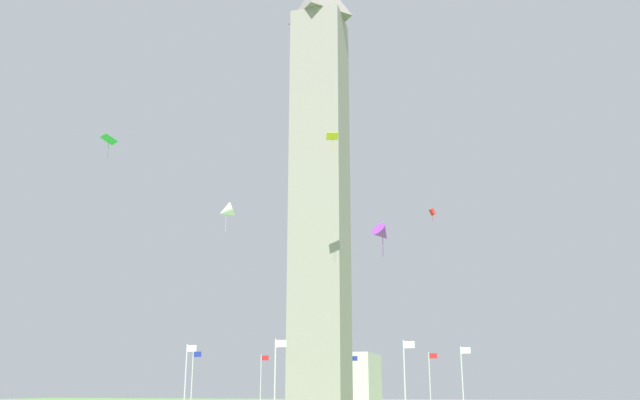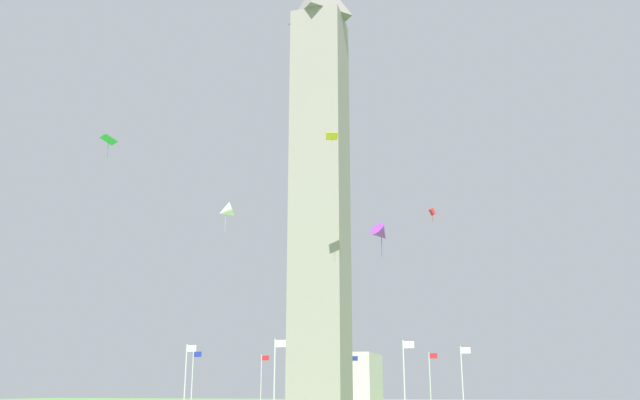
{
  "view_description": "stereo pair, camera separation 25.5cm",
  "coord_description": "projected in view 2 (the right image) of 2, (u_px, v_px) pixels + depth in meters",
  "views": [
    {
      "loc": [
        20.26,
        -75.41,
        2.83
      ],
      "look_at": [
        0.0,
        0.0,
        25.2
      ],
      "focal_mm": 37.18,
      "sensor_mm": 36.0,
      "label": 1
    },
    {
      "loc": [
        20.51,
        -75.34,
        2.83
      ],
      "look_at": [
        0.0,
        0.0,
        25.2
      ],
      "focal_mm": 37.18,
      "sensor_mm": 36.0,
      "label": 2
    }
  ],
  "objects": [
    {
      "name": "kite_white_delta",
      "position": [
        226.0,
        211.0,
        62.96
      ],
      "size": [
        2.09,
        1.88,
        2.89
      ],
      "color": "white"
    },
    {
      "name": "flagpole_s",
      "position": [
        193.0,
        379.0,
        79.4
      ],
      "size": [
        1.12,
        0.14,
        7.37
      ],
      "color": "silver",
      "rests_on": "ground"
    },
    {
      "name": "distant_building",
      "position": [
        337.0,
        378.0,
        151.75
      ],
      "size": [
        18.5,
        16.48,
        10.7
      ],
      "color": "beige",
      "rests_on": "ground"
    },
    {
      "name": "flagpole_ne",
      "position": [
        431.0,
        379.0,
        82.98
      ],
      "size": [
        1.12,
        0.14,
        7.37
      ],
      "color": "silver",
      "rests_on": "ground"
    },
    {
      "name": "kite_purple_delta",
      "position": [
        381.0,
        234.0,
        50.45
      ],
      "size": [
        1.99,
        2.09,
        2.61
      ],
      "color": "purple"
    },
    {
      "name": "flagpole_e",
      "position": [
        351.0,
        380.0,
        90.14
      ],
      "size": [
        1.12,
        0.14,
        7.37
      ],
      "color": "silver",
      "rests_on": "ground"
    },
    {
      "name": "flagpole_w",
      "position": [
        275.0,
        375.0,
        60.63
      ],
      "size": [
        1.12,
        0.14,
        7.37
      ],
      "color": "silver",
      "rests_on": "ground"
    },
    {
      "name": "kite_green_diamond",
      "position": [
        109.0,
        140.0,
        69.57
      ],
      "size": [
        2.06,
        2.04,
        2.42
      ],
      "color": "green"
    },
    {
      "name": "kite_red_box",
      "position": [
        432.0,
        212.0,
        74.06
      ],
      "size": [
        0.79,
        0.84,
        1.54
      ],
      "color": "red"
    },
    {
      "name": "flagpole_sw",
      "position": [
        186.0,
        377.0,
        67.79
      ],
      "size": [
        1.12,
        0.14,
        7.37
      ],
      "color": "silver",
      "rests_on": "ground"
    },
    {
      "name": "kite_yellow_diamond",
      "position": [
        332.0,
        137.0,
        70.86
      ],
      "size": [
        1.56,
        1.52,
        1.97
      ],
      "color": "yellow"
    },
    {
      "name": "obelisk_monument",
      "position": [
        320.0,
        174.0,
        82.13
      ],
      "size": [
        6.27,
        6.27,
        56.99
      ],
      "color": "gray",
      "rests_on": "ground"
    },
    {
      "name": "flagpole_n",
      "position": [
        463.0,
        378.0,
        71.37
      ],
      "size": [
        1.12,
        0.14,
        7.37
      ],
      "color": "silver",
      "rests_on": "ground"
    },
    {
      "name": "flagpole_se",
      "position": [
        262.0,
        380.0,
        88.66
      ],
      "size": [
        1.12,
        0.14,
        7.37
      ],
      "color": "silver",
      "rests_on": "ground"
    },
    {
      "name": "flagpole_nw",
      "position": [
        405.0,
        376.0,
        62.11
      ],
      "size": [
        1.12,
        0.14,
        7.37
      ],
      "color": "silver",
      "rests_on": "ground"
    }
  ]
}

